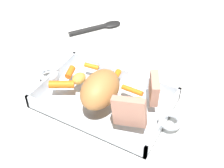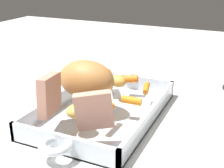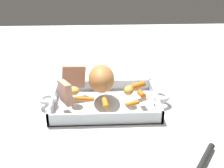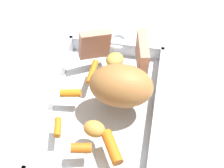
{
  "view_description": "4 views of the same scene",
  "coord_description": "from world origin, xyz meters",
  "px_view_note": "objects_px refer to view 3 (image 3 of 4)",
  "views": [
    {
      "loc": [
        -0.33,
        0.55,
        0.64
      ],
      "look_at": [
        -0.02,
        -0.01,
        0.07
      ],
      "focal_mm": 49.66,
      "sensor_mm": 36.0,
      "label": 1
    },
    {
      "loc": [
        -0.61,
        -0.3,
        0.34
      ],
      "look_at": [
        0.02,
        -0.01,
        0.08
      ],
      "focal_mm": 49.93,
      "sensor_mm": 36.0,
      "label": 2
    },
    {
      "loc": [
        -0.01,
        -0.84,
        0.51
      ],
      "look_at": [
        0.03,
        0.01,
        0.08
      ],
      "focal_mm": 43.67,
      "sensor_mm": 36.0,
      "label": 3
    },
    {
      "loc": [
        0.43,
        0.1,
        0.65
      ],
      "look_at": [
        -0.02,
        0.02,
        0.08
      ],
      "focal_mm": 54.65,
      "sensor_mm": 36.0,
      "label": 4
    }
  ],
  "objects_px": {
    "roast_slice_outer": "(65,93)",
    "baby_carrot_southwest": "(132,104)",
    "potato_near_roast": "(73,91)",
    "potato_golden_small": "(129,90)",
    "roasting_dish": "(105,103)",
    "baby_carrot_center_right": "(142,94)",
    "baby_carrot_northwest": "(106,103)",
    "baby_carrot_short": "(136,86)",
    "roast_slice_thick": "(74,76)",
    "pork_roast": "(101,79)",
    "baby_carrot_northeast": "(84,99)"
  },
  "relations": [
    {
      "from": "roast_slice_thick",
      "to": "baby_carrot_southwest",
      "type": "height_order",
      "value": "roast_slice_thick"
    },
    {
      "from": "baby_carrot_center_right",
      "to": "baby_carrot_short",
      "type": "bearing_deg",
      "value": 101.1
    },
    {
      "from": "pork_roast",
      "to": "potato_near_roast",
      "type": "relative_size",
      "value": 3.12
    },
    {
      "from": "baby_carrot_southwest",
      "to": "baby_carrot_center_right",
      "type": "bearing_deg",
      "value": 56.17
    },
    {
      "from": "baby_carrot_southwest",
      "to": "roast_slice_thick",
      "type": "bearing_deg",
      "value": 143.83
    },
    {
      "from": "roasting_dish",
      "to": "baby_carrot_short",
      "type": "height_order",
      "value": "baby_carrot_short"
    },
    {
      "from": "roasting_dish",
      "to": "baby_carrot_northwest",
      "type": "height_order",
      "value": "baby_carrot_northwest"
    },
    {
      "from": "baby_carrot_center_right",
      "to": "potato_near_roast",
      "type": "xyz_separation_m",
      "value": [
        -0.24,
        0.03,
        0.0
      ]
    },
    {
      "from": "baby_carrot_northwest",
      "to": "baby_carrot_short",
      "type": "height_order",
      "value": "baby_carrot_short"
    },
    {
      "from": "pork_roast",
      "to": "baby_carrot_southwest",
      "type": "bearing_deg",
      "value": -49.14
    },
    {
      "from": "baby_carrot_northwest",
      "to": "baby_carrot_northeast",
      "type": "xyz_separation_m",
      "value": [
        -0.07,
        0.03,
        -0.0
      ]
    },
    {
      "from": "potato_golden_small",
      "to": "roast_slice_thick",
      "type": "bearing_deg",
      "value": 160.43
    },
    {
      "from": "pork_roast",
      "to": "roast_slice_outer",
      "type": "distance_m",
      "value": 0.15
    },
    {
      "from": "baby_carrot_northwest",
      "to": "potato_golden_small",
      "type": "bearing_deg",
      "value": 41.93
    },
    {
      "from": "baby_carrot_northeast",
      "to": "potato_golden_small",
      "type": "height_order",
      "value": "potato_golden_small"
    },
    {
      "from": "baby_carrot_center_right",
      "to": "baby_carrot_northwest",
      "type": "relative_size",
      "value": 0.89
    },
    {
      "from": "baby_carrot_northwest",
      "to": "baby_carrot_center_right",
      "type": "bearing_deg",
      "value": 23.37
    },
    {
      "from": "pork_roast",
      "to": "roasting_dish",
      "type": "bearing_deg",
      "value": -74.6
    },
    {
      "from": "baby_carrot_short",
      "to": "baby_carrot_northeast",
      "type": "xyz_separation_m",
      "value": [
        -0.19,
        -0.08,
        -0.0
      ]
    },
    {
      "from": "roast_slice_thick",
      "to": "potato_golden_small",
      "type": "bearing_deg",
      "value": -19.57
    },
    {
      "from": "baby_carrot_southwest",
      "to": "baby_carrot_short",
      "type": "bearing_deg",
      "value": 76.81
    },
    {
      "from": "roasting_dish",
      "to": "potato_near_roast",
      "type": "distance_m",
      "value": 0.12
    },
    {
      "from": "baby_carrot_short",
      "to": "baby_carrot_southwest",
      "type": "relative_size",
      "value": 1.6
    },
    {
      "from": "potato_near_roast",
      "to": "baby_carrot_center_right",
      "type": "bearing_deg",
      "value": -6.24
    },
    {
      "from": "baby_carrot_southwest",
      "to": "potato_golden_small",
      "type": "relative_size",
      "value": 0.98
    },
    {
      "from": "baby_carrot_short",
      "to": "potato_golden_small",
      "type": "xyz_separation_m",
      "value": [
        -0.03,
        -0.04,
        0.0
      ]
    },
    {
      "from": "baby_carrot_northwest",
      "to": "potato_near_roast",
      "type": "relative_size",
      "value": 1.04
    },
    {
      "from": "pork_roast",
      "to": "roast_slice_outer",
      "type": "bearing_deg",
      "value": -145.36
    },
    {
      "from": "baby_carrot_center_right",
      "to": "baby_carrot_northwest",
      "type": "height_order",
      "value": "baby_carrot_center_right"
    },
    {
      "from": "roast_slice_thick",
      "to": "baby_carrot_short",
      "type": "height_order",
      "value": "roast_slice_thick"
    },
    {
      "from": "baby_carrot_northeast",
      "to": "roast_slice_thick",
      "type": "bearing_deg",
      "value": 111.48
    },
    {
      "from": "roast_slice_outer",
      "to": "baby_carrot_southwest",
      "type": "xyz_separation_m",
      "value": [
        0.22,
        -0.03,
        -0.03
      ]
    },
    {
      "from": "baby_carrot_center_right",
      "to": "baby_carrot_northwest",
      "type": "xyz_separation_m",
      "value": [
        -0.12,
        -0.05,
        -0.0
      ]
    },
    {
      "from": "pork_roast",
      "to": "roast_slice_thick",
      "type": "bearing_deg",
      "value": 162.36
    },
    {
      "from": "pork_roast",
      "to": "roast_slice_thick",
      "type": "xyz_separation_m",
      "value": [
        -0.1,
        0.03,
        -0.0
      ]
    },
    {
      "from": "baby_carrot_northeast",
      "to": "potato_near_roast",
      "type": "bearing_deg",
      "value": 130.85
    },
    {
      "from": "roast_slice_thick",
      "to": "potato_golden_small",
      "type": "height_order",
      "value": "roast_slice_thick"
    },
    {
      "from": "roasting_dish",
      "to": "baby_carrot_northeast",
      "type": "height_order",
      "value": "baby_carrot_northeast"
    },
    {
      "from": "pork_roast",
      "to": "baby_carrot_northeast",
      "type": "bearing_deg",
      "value": -127.76
    },
    {
      "from": "roast_slice_thick",
      "to": "potato_near_roast",
      "type": "distance_m",
      "value": 0.07
    },
    {
      "from": "baby_carrot_short",
      "to": "potato_golden_small",
      "type": "distance_m",
      "value": 0.05
    },
    {
      "from": "roast_slice_thick",
      "to": "baby_carrot_center_right",
      "type": "distance_m",
      "value": 0.26
    },
    {
      "from": "roast_slice_outer",
      "to": "baby_carrot_northwest",
      "type": "relative_size",
      "value": 1.58
    },
    {
      "from": "baby_carrot_center_right",
      "to": "baby_carrot_short",
      "type": "distance_m",
      "value": 0.06
    },
    {
      "from": "potato_near_roast",
      "to": "potato_golden_small",
      "type": "height_order",
      "value": "potato_golden_small"
    },
    {
      "from": "roasting_dish",
      "to": "potato_golden_small",
      "type": "relative_size",
      "value": 10.25
    },
    {
      "from": "roast_slice_outer",
      "to": "roasting_dish",
      "type": "bearing_deg",
      "value": 18.55
    },
    {
      "from": "pork_roast",
      "to": "baby_carrot_southwest",
      "type": "height_order",
      "value": "pork_roast"
    },
    {
      "from": "baby_carrot_center_right",
      "to": "potato_near_roast",
      "type": "bearing_deg",
      "value": 173.76
    },
    {
      "from": "baby_carrot_northwest",
      "to": "baby_carrot_short",
      "type": "bearing_deg",
      "value": 45.05
    }
  ]
}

